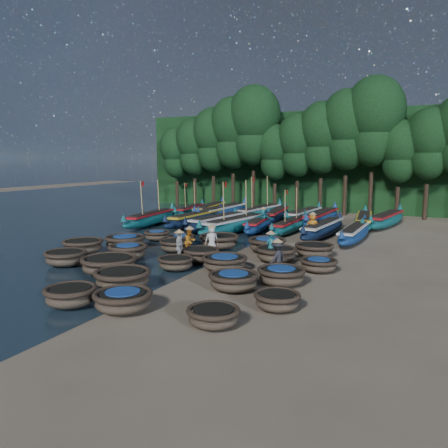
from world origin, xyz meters
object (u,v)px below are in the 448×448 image
at_px(coracle_5, 66,257).
at_px(long_boat_11, 224,212).
at_px(coracle_17, 201,254).
at_px(long_boat_16, 364,221).
at_px(coracle_7, 123,278).
at_px(long_boat_3, 219,221).
at_px(fisherman_1, 271,245).
at_px(coracle_22, 219,241).
at_px(coracle_24, 314,249).
at_px(coracle_19, 319,264).
at_px(coracle_6, 109,264).
at_px(fisherman_4, 179,246).
at_px(coracle_4, 213,316).
at_px(long_boat_4, 235,224).
at_px(coracle_10, 83,246).
at_px(coracle_14, 281,275).
at_px(coracle_12, 176,263).
at_px(fisherman_5, 263,219).
at_px(long_boat_5, 259,224).
at_px(coracle_11, 128,251).
at_px(long_boat_12, 259,212).
at_px(coracle_23, 267,244).
at_px(fisherman_2, 190,240).
at_px(coracle_2, 71,295).
at_px(long_boat_8, 354,233).
at_px(long_boat_15, 322,217).
at_px(coracle_13, 225,262).
at_px(long_boat_9, 190,210).
at_px(coracle_9, 277,300).
at_px(coracle_21, 181,240).
at_px(fisherman_6, 312,226).
at_px(long_boat_14, 304,215).
at_px(coracle_3, 123,300).
at_px(fisherman_0, 212,238).
at_px(coracle_16, 176,245).
at_px(long_boat_17, 386,219).
at_px(long_boat_6, 290,226).
at_px(fisherman_3, 277,257).
at_px(long_boat_13, 276,215).
at_px(coracle_8, 233,280).
at_px(coracle_18, 276,254).

bearing_deg(coracle_5, long_boat_11, 91.34).
bearing_deg(coracle_5, coracle_17, 32.44).
bearing_deg(long_boat_16, coracle_7, -114.30).
bearing_deg(long_boat_3, fisherman_1, -41.49).
height_order(coracle_22, coracle_24, coracle_22).
distance_m(coracle_17, coracle_19, 6.00).
bearing_deg(coracle_6, long_boat_11, 100.34).
bearing_deg(fisherman_4, coracle_4, -163.15).
bearing_deg(long_boat_16, coracle_19, -96.63).
height_order(coracle_5, coracle_24, coracle_5).
bearing_deg(long_boat_4, coracle_10, -105.53).
height_order(coracle_7, coracle_14, coracle_7).
xyz_separation_m(coracle_12, fisherman_5, (-0.40, 12.77, 0.50)).
bearing_deg(long_boat_5, long_boat_16, 25.37).
distance_m(coracle_11, long_boat_12, 17.84).
height_order(coracle_23, fisherman_2, fisherman_2).
distance_m(coracle_10, fisherman_1, 10.53).
xyz_separation_m(long_boat_5, long_boat_11, (-5.25, 4.84, 0.11)).
bearing_deg(coracle_22, coracle_2, -91.42).
relative_size(long_boat_8, fisherman_1, 4.39).
height_order(long_boat_11, long_boat_15, long_boat_11).
bearing_deg(coracle_7, fisherman_2, 96.41).
bearing_deg(coracle_13, long_boat_9, 125.05).
bearing_deg(fisherman_4, coracle_14, -124.82).
bearing_deg(long_boat_8, coracle_13, -110.55).
bearing_deg(coracle_9, fisherman_2, 138.92).
bearing_deg(fisherman_5, coracle_19, -76.90).
relative_size(coracle_21, fisherman_6, 1.02).
bearing_deg(long_boat_8, coracle_9, -89.28).
bearing_deg(long_boat_5, long_boat_14, 65.82).
height_order(coracle_3, coracle_13, coracle_3).
relative_size(coracle_5, fisherman_5, 1.11).
distance_m(coracle_17, fisherman_2, 1.84).
distance_m(coracle_3, long_boat_3, 18.38).
xyz_separation_m(coracle_9, long_boat_8, (0.20, 14.60, 0.15)).
xyz_separation_m(coracle_9, coracle_19, (0.03, 5.88, -0.00)).
height_order(long_boat_4, fisherman_0, long_boat_4).
height_order(coracle_10, coracle_16, coracle_10).
bearing_deg(long_boat_17, long_boat_15, -157.89).
bearing_deg(fisherman_1, coracle_5, -31.85).
height_order(coracle_23, fisherman_6, fisherman_6).
relative_size(long_boat_9, long_boat_15, 0.83).
relative_size(long_boat_6, long_boat_8, 0.97).
distance_m(coracle_12, coracle_23, 6.15).
distance_m(long_boat_8, fisherman_3, 10.26).
height_order(coracle_12, long_boat_13, long_boat_13).
relative_size(coracle_6, long_boat_6, 0.43).
height_order(coracle_8, coracle_18, coracle_18).
xyz_separation_m(coracle_18, coracle_21, (-6.67, 1.53, -0.07)).
relative_size(long_boat_9, fisherman_2, 4.17).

